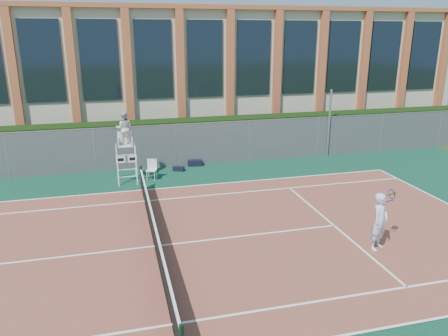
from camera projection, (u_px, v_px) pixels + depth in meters
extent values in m
plane|color=#233814|center=(155.00, 247.00, 14.17)|extent=(120.00, 120.00, 0.00)
cube|color=#0B3322|center=(152.00, 234.00, 15.09)|extent=(36.00, 20.00, 0.01)
cube|color=brown|center=(155.00, 246.00, 14.16)|extent=(23.77, 10.97, 0.02)
cylinder|color=black|center=(141.00, 178.00, 19.19)|extent=(0.10, 0.10, 1.10)
cube|color=black|center=(154.00, 234.00, 14.03)|extent=(0.03, 11.00, 0.86)
cube|color=white|center=(154.00, 221.00, 13.90)|extent=(0.06, 11.20, 0.07)
cube|color=black|center=(135.00, 143.00, 23.10)|extent=(40.00, 1.40, 2.20)
cube|color=#BDB69D|center=(125.00, 74.00, 29.64)|extent=(44.00, 10.00, 8.00)
cube|color=#A85230|center=(121.00, 10.00, 28.44)|extent=(45.00, 10.60, 0.25)
cylinder|color=#9EA0A5|center=(329.00, 123.00, 24.18)|extent=(0.12, 0.12, 3.73)
cylinder|color=white|center=(118.00, 167.00, 19.73)|extent=(0.05, 0.50, 1.81)
cylinder|color=white|center=(136.00, 165.00, 19.92)|extent=(0.05, 0.50, 1.81)
cylinder|color=white|center=(117.00, 161.00, 20.58)|extent=(0.05, 0.50, 1.81)
cylinder|color=white|center=(135.00, 160.00, 20.78)|extent=(0.05, 0.50, 1.81)
cube|color=white|center=(125.00, 145.00, 20.00)|extent=(0.65, 0.56, 0.06)
cube|color=white|center=(125.00, 137.00, 20.15)|extent=(0.65, 0.05, 0.56)
cube|color=white|center=(121.00, 160.00, 19.76)|extent=(0.41, 0.03, 0.32)
cube|color=white|center=(132.00, 159.00, 19.88)|extent=(0.41, 0.03, 0.32)
imported|color=silver|center=(124.00, 128.00, 19.81)|extent=(0.81, 0.67, 1.53)
cube|color=silver|center=(151.00, 170.00, 20.53)|extent=(0.57, 0.57, 0.04)
cube|color=silver|center=(152.00, 164.00, 20.65)|extent=(0.44, 0.18, 0.48)
cylinder|color=silver|center=(147.00, 176.00, 20.45)|extent=(0.03, 0.03, 0.45)
cylinder|color=silver|center=(155.00, 176.00, 20.42)|extent=(0.03, 0.03, 0.45)
cylinder|color=silver|center=(149.00, 174.00, 20.79)|extent=(0.03, 0.03, 0.45)
cylinder|color=silver|center=(156.00, 174.00, 20.77)|extent=(0.03, 0.03, 0.45)
cube|color=black|center=(195.00, 163.00, 22.78)|extent=(0.76, 0.36, 0.31)
cube|color=black|center=(178.00, 169.00, 21.95)|extent=(0.62, 0.45, 0.23)
imported|color=silver|center=(380.00, 221.00, 13.75)|extent=(0.81, 0.73, 1.87)
torus|color=navy|center=(392.00, 194.00, 13.87)|extent=(0.38, 0.30, 0.30)
sphere|color=#CCE533|center=(391.00, 193.00, 14.07)|extent=(0.07, 0.07, 0.07)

